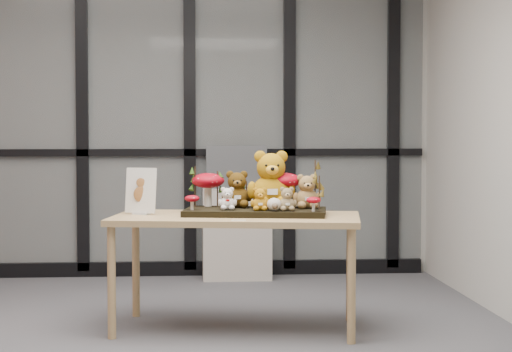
{
  "coord_description": "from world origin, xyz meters",
  "views": [
    {
      "loc": [
        0.41,
        -5.4,
        1.26
      ],
      "look_at": [
        0.85,
        0.28,
        0.96
      ],
      "focal_mm": 65.0,
      "sensor_mm": 36.0,
      "label": 1
    }
  ],
  "objects": [
    {
      "name": "display_table",
      "position": [
        0.73,
        0.32,
        0.65
      ],
      "size": [
        1.63,
        1.0,
        0.71
      ],
      "rotation": [
        0.0,
        0.0,
        -0.17
      ],
      "color": "tan",
      "rests_on": "floor"
    },
    {
      "name": "sprig_green_centre",
      "position": [
        0.81,
        0.54,
        0.83
      ],
      "size": [
        0.05,
        0.05,
        0.16
      ],
      "primitive_type": null,
      "color": "#12340B",
      "rests_on": "diorama_tray"
    },
    {
      "name": "mushroom_back_right",
      "position": [
        1.04,
        0.45,
        0.87
      ],
      "size": [
        0.22,
        0.22,
        0.24
      ],
      "primitive_type": null,
      "color": "maroon",
      "rests_on": "diorama_tray"
    },
    {
      "name": "diorama_tray",
      "position": [
        0.85,
        0.36,
        0.73
      ],
      "size": [
        0.94,
        0.58,
        0.04
      ],
      "primitive_type": "cube",
      "rotation": [
        0.0,
        0.0,
        -0.17
      ],
      "color": "black",
      "rests_on": "display_table"
    },
    {
      "name": "plush_cream_hedgehog",
      "position": [
        0.95,
        0.2,
        0.8
      ],
      "size": [
        0.08,
        0.07,
        0.09
      ],
      "primitive_type": null,
      "rotation": [
        0.0,
        0.0,
        -0.17
      ],
      "color": "beige",
      "rests_on": "diorama_tray"
    },
    {
      "name": "label_card",
      "position": [
        0.72,
        0.02,
        0.71
      ],
      "size": [
        0.09,
        0.03,
        0.0
      ],
      "primitive_type": "cube",
      "color": "white",
      "rests_on": "display_table"
    },
    {
      "name": "glass_partition",
      "position": [
        -0.0,
        2.47,
        1.42
      ],
      "size": [
        4.9,
        0.06,
        2.78
      ],
      "color": "#2D383F",
      "rests_on": "floor"
    },
    {
      "name": "bear_tan_back",
      "position": [
        1.17,
        0.37,
        0.87
      ],
      "size": [
        0.21,
        0.19,
        0.24
      ],
      "primitive_type": null,
      "rotation": [
        0.0,
        0.0,
        -0.17
      ],
      "color": "olive",
      "rests_on": "diorama_tray"
    },
    {
      "name": "sprig_green_mid_left",
      "position": [
        0.62,
        0.56,
        0.87
      ],
      "size": [
        0.05,
        0.05,
        0.23
      ],
      "primitive_type": null,
      "color": "#12340B",
      "rests_on": "diorama_tray"
    },
    {
      "name": "mushroom_front_right",
      "position": [
        1.19,
        0.16,
        0.8
      ],
      "size": [
        0.09,
        0.09,
        0.1
      ],
      "primitive_type": null,
      "color": "maroon",
      "rests_on": "diorama_tray"
    },
    {
      "name": "floor",
      "position": [
        0.0,
        0.0,
        0.0
      ],
      "size": [
        5.0,
        5.0,
        0.0
      ],
      "primitive_type": "plane",
      "color": "#55555A",
      "rests_on": "ground"
    },
    {
      "name": "bear_small_yellow",
      "position": [
        0.87,
        0.24,
        0.83
      ],
      "size": [
        0.14,
        0.13,
        0.16
      ],
      "primitive_type": null,
      "rotation": [
        0.0,
        0.0,
        -0.17
      ],
      "color": "#B17511",
      "rests_on": "diorama_tray"
    },
    {
      "name": "room_shell",
      "position": [
        0.0,
        0.0,
        1.68
      ],
      "size": [
        5.0,
        5.0,
        5.0
      ],
      "color": "#B4B2AA",
      "rests_on": "floor"
    },
    {
      "name": "sprig_dry_mid_right",
      "position": [
        1.24,
        0.28,
        0.86
      ],
      "size": [
        0.05,
        0.05,
        0.21
      ],
      "primitive_type": null,
      "color": "brown",
      "rests_on": "diorama_tray"
    },
    {
      "name": "sprig_green_far_left",
      "position": [
        0.47,
        0.54,
        0.88
      ],
      "size": [
        0.05,
        0.05,
        0.26
      ],
      "primitive_type": null,
      "color": "#12340B",
      "rests_on": "diorama_tray"
    },
    {
      "name": "bear_white_bow",
      "position": [
        0.67,
        0.3,
        0.83
      ],
      "size": [
        0.13,
        0.13,
        0.16
      ],
      "primitive_type": null,
      "rotation": [
        0.0,
        0.0,
        -0.17
      ],
      "color": "white",
      "rests_on": "diorama_tray"
    },
    {
      "name": "bear_beige_small",
      "position": [
        1.03,
        0.21,
        0.83
      ],
      "size": [
        0.14,
        0.13,
        0.16
      ],
      "primitive_type": null,
      "rotation": [
        0.0,
        0.0,
        -0.17
      ],
      "color": "olive",
      "rests_on": "diorama_tray"
    },
    {
      "name": "cabinet",
      "position": [
        0.84,
        2.27,
        0.38
      ],
      "size": [
        0.57,
        0.33,
        0.75
      ],
      "primitive_type": "cube",
      "color": "#ACA49A",
      "rests_on": "floor"
    },
    {
      "name": "bear_pooh_yellow",
      "position": [
        0.95,
        0.41,
        0.95
      ],
      "size": [
        0.35,
        0.32,
        0.4
      ],
      "primitive_type": null,
      "rotation": [
        0.0,
        0.0,
        -0.17
      ],
      "color": "#A9740E",
      "rests_on": "diorama_tray"
    },
    {
      "name": "bear_brown_medium",
      "position": [
        0.74,
        0.47,
        0.88
      ],
      "size": [
        0.22,
        0.21,
        0.26
      ],
      "primitive_type": null,
      "rotation": [
        0.0,
        0.0,
        -0.17
      ],
      "color": "#452D0A",
      "rests_on": "diorama_tray"
    },
    {
      "name": "sprig_dry_far_right",
      "position": [
        1.23,
        0.39,
        0.9
      ],
      "size": [
        0.05,
        0.05,
        0.3
      ],
      "primitive_type": null,
      "color": "brown",
      "rests_on": "diorama_tray"
    },
    {
      "name": "mushroom_back_left",
      "position": [
        0.56,
        0.57,
        0.87
      ],
      "size": [
        0.21,
        0.21,
        0.24
      ],
      "primitive_type": null,
      "color": "maroon",
      "rests_on": "diorama_tray"
    },
    {
      "name": "mushroom_front_left",
      "position": [
        0.45,
        0.32,
        0.8
      ],
      "size": [
        0.09,
        0.09,
        0.1
      ],
      "primitive_type": null,
      "color": "maroon",
      "rests_on": "diorama_tray"
    },
    {
      "name": "sign_holder",
      "position": [
        0.13,
        0.44,
        0.85
      ],
      "size": [
        0.2,
        0.12,
        0.29
      ],
      "rotation": [
        0.0,
        0.0,
        -0.41
      ],
      "color": "silver",
      "rests_on": "display_table"
    },
    {
      "name": "monitor",
      "position": [
        0.84,
        2.28,
        0.93
      ],
      "size": [
        0.5,
        0.05,
        0.36
      ],
      "color": "#4E5156",
      "rests_on": "cabinet"
    }
  ]
}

